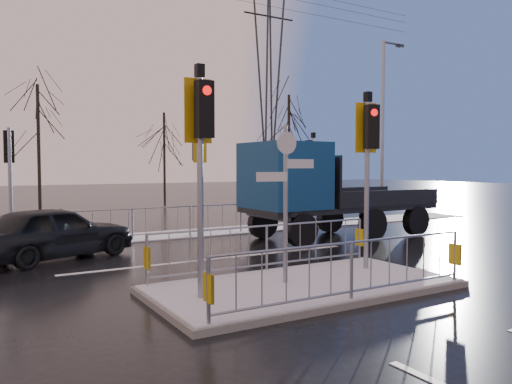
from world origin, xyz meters
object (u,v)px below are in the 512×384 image
traffic_island (303,270)px  car_far_lane (54,232)px  street_lamp_right (384,122)px  flatbed_truck (308,189)px

traffic_island → car_far_lane: bearing=121.9°
car_far_lane → street_lamp_right: 14.95m
car_far_lane → street_lamp_right: bearing=-101.4°
flatbed_truck → street_lamp_right: size_ratio=0.86×
car_far_lane → street_lamp_right: size_ratio=0.52×
traffic_island → street_lamp_right: street_lamp_right is taller
car_far_lane → street_lamp_right: (14.25, 2.60, 3.68)m
traffic_island → car_far_lane: 6.95m
traffic_island → flatbed_truck: 6.75m
car_far_lane → street_lamp_right: street_lamp_right is taller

